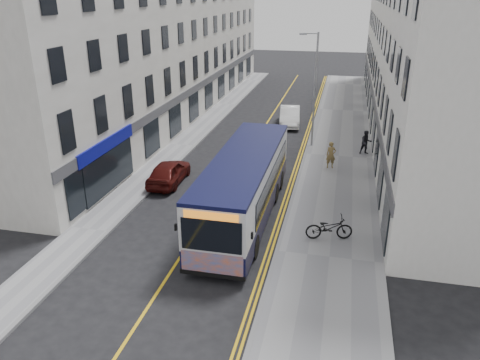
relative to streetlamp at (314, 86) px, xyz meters
The scene contains 17 objects.
ground 15.25m from the streetlamp, 106.58° to the right, with size 140.00×140.00×0.00m, color black.
pavement_east 5.20m from the streetlamp, 43.87° to the right, with size 4.50×64.00×0.12m, color gray.
pavement_west 10.33m from the streetlamp, 167.70° to the right, with size 2.00×64.00×0.12m, color gray.
kerb_east 4.76m from the streetlamp, 94.85° to the right, with size 0.18×64.00×0.13m, color slate.
kerb_west 9.45m from the streetlamp, 166.24° to the right, with size 0.18×64.00×0.13m, color slate.
road_centre_line 6.37m from the streetlamp, 154.37° to the right, with size 0.12×64.00×0.01m, color gold.
road_dbl_yellow_inner 4.85m from the streetlamp, 107.21° to the right, with size 0.10×64.00×0.01m, color gold.
road_dbl_yellow_outer 4.83m from the streetlamp, 101.85° to the right, with size 0.10×64.00×0.01m, color gold.
terrace_east 10.35m from the streetlamp, 43.68° to the left, with size 6.00×46.00×13.00m, color white.
terrace_west 15.06m from the streetlamp, 152.01° to the left, with size 6.00×46.00×13.00m, color silver.
streetlamp is the anchor object (origin of this frame).
city_bus 12.78m from the streetlamp, 100.44° to the right, with size 2.69×11.54×3.35m.
bicycle 14.28m from the streetlamp, 81.86° to the right, with size 0.74×2.12×1.11m, color black.
pedestrian_near 5.79m from the streetlamp, 69.87° to the right, with size 0.61×0.40×1.68m, color olive.
pedestrian_far 5.28m from the streetlamp, 16.85° to the right, with size 0.80×0.62×1.64m, color black.
car_white 6.92m from the streetlamp, 112.15° to the left, with size 1.60×4.59×1.51m, color white.
car_maroon 12.16m from the streetlamp, 130.80° to the right, with size 1.65×4.11×1.40m, color #450E0B.
Camera 1 is at (6.32, -18.78, 10.69)m, focal length 35.00 mm.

